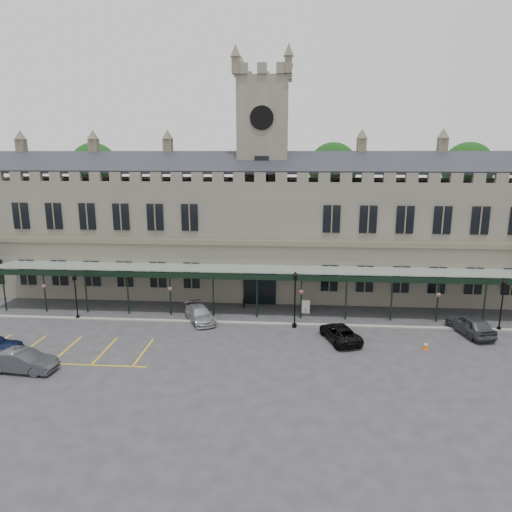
# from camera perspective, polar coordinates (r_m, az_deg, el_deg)

# --- Properties ---
(ground) EXTENTS (140.00, 140.00, 0.00)m
(ground) POSITION_cam_1_polar(r_m,az_deg,el_deg) (35.49, -0.74, -11.65)
(ground) COLOR #2E2E31
(station_building) EXTENTS (60.00, 10.36, 17.30)m
(station_building) POSITION_cam_1_polar(r_m,az_deg,el_deg) (48.89, 0.87, 3.07)
(station_building) COLOR #605C50
(station_building) RESTS_ON ground
(clock_tower) EXTENTS (5.60, 5.60, 24.80)m
(clock_tower) POSITION_cam_1_polar(r_m,az_deg,el_deg) (48.32, 0.90, 10.88)
(clock_tower) COLOR #605C50
(clock_tower) RESTS_ON ground
(canopy) EXTENTS (50.00, 4.10, 4.30)m
(canopy) POSITION_cam_1_polar(r_m,az_deg,el_deg) (41.61, 0.15, -4.40)
(canopy) COLOR #8C9E93
(canopy) RESTS_ON ground
(kerb) EXTENTS (60.00, 0.40, 0.12)m
(kerb) POSITION_cam_1_polar(r_m,az_deg,el_deg) (40.53, -0.05, -8.38)
(kerb) COLOR gray
(kerb) RESTS_ON ground
(parking_markings) EXTENTS (16.00, 6.00, 0.01)m
(parking_markings) POSITION_cam_1_polar(r_m,az_deg,el_deg) (37.96, -22.94, -11.03)
(parking_markings) COLOR gold
(parking_markings) RESTS_ON ground
(tree_behind_left) EXTENTS (6.00, 6.00, 16.00)m
(tree_behind_left) POSITION_cam_1_polar(r_m,az_deg,el_deg) (62.41, -19.53, 10.30)
(tree_behind_left) COLOR #332314
(tree_behind_left) RESTS_ON ground
(tree_behind_mid) EXTENTS (6.00, 6.00, 16.00)m
(tree_behind_mid) POSITION_cam_1_polar(r_m,az_deg,el_deg) (57.47, 9.57, 10.70)
(tree_behind_mid) COLOR #332314
(tree_behind_mid) RESTS_ON ground
(tree_behind_right) EXTENTS (6.00, 6.00, 16.00)m
(tree_behind_right) POSITION_cam_1_polar(r_m,az_deg,el_deg) (61.02, 24.93, 9.82)
(tree_behind_right) COLOR #332314
(tree_behind_right) RESTS_ON ground
(lamp_post_left) EXTENTS (0.41, 0.41, 4.29)m
(lamp_post_left) POSITION_cam_1_polar(r_m,az_deg,el_deg) (43.95, -21.63, -4.19)
(lamp_post_left) COLOR black
(lamp_post_left) RESTS_ON ground
(lamp_post_mid) EXTENTS (0.47, 0.47, 4.98)m
(lamp_post_mid) POSITION_cam_1_polar(r_m,az_deg,el_deg) (38.92, 4.90, -4.81)
(lamp_post_mid) COLOR black
(lamp_post_mid) RESTS_ON ground
(lamp_post_right) EXTENTS (0.43, 0.43, 4.52)m
(lamp_post_right) POSITION_cam_1_polar(r_m,az_deg,el_deg) (43.38, 28.42, -4.88)
(lamp_post_right) COLOR black
(lamp_post_right) RESTS_ON ground
(traffic_cone) EXTENTS (0.40, 0.40, 0.64)m
(traffic_cone) POSITION_cam_1_polar(r_m,az_deg,el_deg) (37.73, 20.46, -10.45)
(traffic_cone) COLOR #DA5206
(traffic_cone) RESTS_ON ground
(sign_board) EXTENTS (0.74, 0.07, 1.26)m
(sign_board) POSITION_cam_1_polar(r_m,az_deg,el_deg) (43.13, 6.25, -6.35)
(sign_board) COLOR black
(sign_board) RESTS_ON ground
(bollard_left) EXTENTS (0.16, 0.16, 0.91)m
(bollard_left) POSITION_cam_1_polar(r_m,az_deg,el_deg) (44.29, -1.55, -5.98)
(bollard_left) COLOR black
(bollard_left) RESTS_ON ground
(bollard_right) EXTENTS (0.15, 0.15, 0.85)m
(bollard_right) POSITION_cam_1_polar(r_m,az_deg,el_deg) (44.00, 5.90, -6.21)
(bollard_right) COLOR black
(bollard_right) RESTS_ON ground
(car_left_b) EXTENTS (4.78, 2.00, 1.54)m
(car_left_b) POSITION_cam_1_polar(r_m,az_deg,el_deg) (35.77, -27.18, -11.58)
(car_left_b) COLOR #373A3F
(car_left_b) RESTS_ON ground
(car_taxi) EXTENTS (3.83, 4.96, 1.34)m
(car_taxi) POSITION_cam_1_polar(r_m,az_deg,el_deg) (41.18, -7.04, -7.22)
(car_taxi) COLOR #9DA0A5
(car_taxi) RESTS_ON ground
(car_van) EXTENTS (3.47, 5.06, 1.28)m
(car_van) POSITION_cam_1_polar(r_m,az_deg,el_deg) (37.47, 10.45, -9.45)
(car_van) COLOR black
(car_van) RESTS_ON ground
(car_right_a) EXTENTS (3.04, 5.14, 1.64)m
(car_right_a) POSITION_cam_1_polar(r_m,az_deg,el_deg) (42.00, 25.21, -7.77)
(car_right_a) COLOR #373A3F
(car_right_a) RESTS_ON ground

